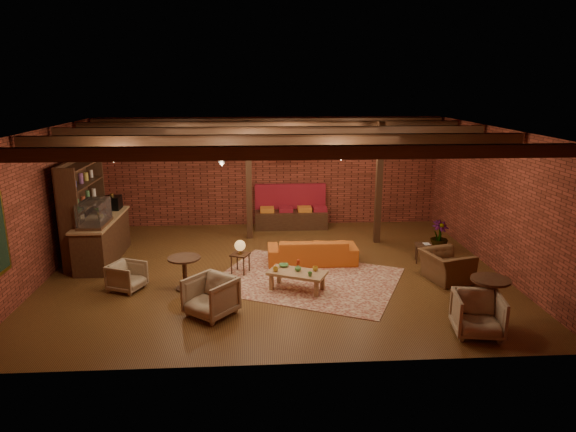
{
  "coord_description": "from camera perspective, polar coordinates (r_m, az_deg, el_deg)",
  "views": [
    {
      "loc": [
        -0.39,
        -10.99,
        4.19
      ],
      "look_at": [
        0.3,
        0.2,
        1.24
      ],
      "focal_mm": 32.0,
      "sensor_mm": 36.0,
      "label": 1
    }
  ],
  "objects": [
    {
      "name": "plant_counter",
      "position": [
        13.06,
        -19.5,
        0.74
      ],
      "size": [
        0.35,
        0.39,
        0.3
      ],
      "primitive_type": "imported",
      "color": "#337F33",
      "rests_on": "service_counter"
    },
    {
      "name": "round_table_left",
      "position": [
        10.83,
        -11.43,
        -5.65
      ],
      "size": [
        0.67,
        0.67,
        0.7
      ],
      "color": "#321810",
      "rests_on": "floor"
    },
    {
      "name": "side_table_book",
      "position": [
        12.62,
        14.84,
        -3.22
      ],
      "size": [
        0.47,
        0.47,
        0.46
      ],
      "rotation": [
        0.0,
        0.0,
        -0.23
      ],
      "color": "#321810",
      "rests_on": "floor"
    },
    {
      "name": "rug",
      "position": [
        11.27,
        2.06,
        -7.06
      ],
      "size": [
        4.65,
        4.21,
        0.01
      ],
      "primitive_type": "cube",
      "rotation": [
        0.0,
        0.0,
        -0.43
      ],
      "color": "maroon",
      "rests_on": "floor"
    },
    {
      "name": "service_counter",
      "position": [
        13.0,
        -20.0,
        -1.28
      ],
      "size": [
        0.8,
        2.5,
        1.6
      ],
      "primitive_type": null,
      "color": "#321810",
      "rests_on": "ground"
    },
    {
      "name": "armchair_far",
      "position": [
        9.39,
        20.36,
        -10.03
      ],
      "size": [
        0.89,
        0.85,
        0.8
      ],
      "primitive_type": "imported",
      "rotation": [
        0.0,
        0.0,
        -0.17
      ],
      "color": "tan",
      "rests_on": "floor"
    },
    {
      "name": "service_sign",
      "position": [
        14.25,
        0.46,
        7.32
      ],
      "size": [
        0.86,
        0.06,
        0.3
      ],
      "primitive_type": "cube",
      "color": "#F94C18",
      "rests_on": "ceiling"
    },
    {
      "name": "wall_left",
      "position": [
        12.2,
        -25.67,
        1.01
      ],
      "size": [
        0.02,
        8.0,
        3.2
      ],
      "primitive_type": "cube",
      "color": "maroon",
      "rests_on": "ground"
    },
    {
      "name": "armchair_right",
      "position": [
        11.59,
        17.2,
        -4.84
      ],
      "size": [
        0.88,
        1.13,
        0.87
      ],
      "primitive_type": "imported",
      "rotation": [
        0.0,
        0.0,
        1.83
      ],
      "color": "brown",
      "rests_on": "floor"
    },
    {
      "name": "plant_tall",
      "position": [
        13.33,
        16.7,
        1.09
      ],
      "size": [
        1.69,
        1.69,
        2.37
      ],
      "primitive_type": "imported",
      "rotation": [
        0.0,
        0.0,
        0.34
      ],
      "color": "#4C7F4C",
      "rests_on": "floor"
    },
    {
      "name": "banquette",
      "position": [
        15.04,
        0.33,
        0.54
      ],
      "size": [
        2.1,
        0.7,
        1.0
      ],
      "primitive_type": null,
      "color": "maroon",
      "rests_on": "ground"
    },
    {
      "name": "floor",
      "position": [
        11.77,
        -1.43,
        -6.11
      ],
      "size": [
        10.0,
        10.0,
        0.0
      ],
      "primitive_type": "plane",
      "color": "#3A1F0E",
      "rests_on": "ground"
    },
    {
      "name": "round_table_right",
      "position": [
        9.92,
        21.46,
        -7.93
      ],
      "size": [
        0.69,
        0.69,
        0.8
      ],
      "color": "#321810",
      "rests_on": "floor"
    },
    {
      "name": "ceiling_spotlights",
      "position": [
        11.08,
        -1.52,
        7.85
      ],
      "size": [
        6.4,
        4.4,
        0.28
      ],
      "primitive_type": null,
      "color": "black",
      "rests_on": "ceiling"
    },
    {
      "name": "armchair_a",
      "position": [
        11.14,
        -17.47,
        -6.29
      ],
      "size": [
        0.79,
        0.81,
        0.64
      ],
      "primitive_type": "imported",
      "rotation": [
        0.0,
        0.0,
        1.16
      ],
      "color": "tan",
      "rests_on": "floor"
    },
    {
      "name": "ceiling_pipe",
      "position": [
        12.67,
        -1.79,
        8.67
      ],
      "size": [
        9.6,
        0.12,
        0.12
      ],
      "primitive_type": "cylinder",
      "rotation": [
        0.0,
        1.57,
        0.0
      ],
      "color": "black",
      "rests_on": "ceiling"
    },
    {
      "name": "post_left",
      "position": [
        13.84,
        -4.37,
        3.91
      ],
      "size": [
        0.16,
        0.16,
        3.2
      ],
      "primitive_type": "cube",
      "color": "#321810",
      "rests_on": "ground"
    },
    {
      "name": "wall_back",
      "position": [
        15.22,
        -2.04,
        4.93
      ],
      "size": [
        10.0,
        0.02,
        3.2
      ],
      "primitive_type": "cube",
      "color": "maroon",
      "rests_on": "ground"
    },
    {
      "name": "coffee_table",
      "position": [
        10.62,
        0.98,
        -6.41
      ],
      "size": [
        1.31,
        1.02,
        0.65
      ],
      "rotation": [
        0.0,
        0.0,
        -0.44
      ],
      "color": "#8C6341",
      "rests_on": "floor"
    },
    {
      "name": "armchair_b",
      "position": [
        9.61,
        -8.59,
        -8.64
      ],
      "size": [
        1.07,
        1.07,
        0.81
      ],
      "primitive_type": "imported",
      "rotation": [
        0.0,
        0.0,
        -0.69
      ],
      "color": "tan",
      "rests_on": "floor"
    },
    {
      "name": "post_right",
      "position": [
        13.63,
        10.07,
        3.56
      ],
      "size": [
        0.16,
        0.16,
        3.2
      ],
      "primitive_type": "cube",
      "color": "#321810",
      "rests_on": "ground"
    },
    {
      "name": "wall_front",
      "position": [
        7.47,
        -0.34,
        -5.54
      ],
      "size": [
        10.0,
        0.02,
        3.2
      ],
      "primitive_type": "cube",
      "color": "maroon",
      "rests_on": "ground"
    },
    {
      "name": "wall_right",
      "position": [
        12.51,
        22.06,
        1.71
      ],
      "size": [
        0.02,
        8.0,
        3.2
      ],
      "primitive_type": "cube",
      "color": "maroon",
      "rests_on": "ground"
    },
    {
      "name": "shelving_hutch",
      "position": [
        13.12,
        -21.71,
        0.5
      ],
      "size": [
        0.52,
        2.0,
        2.4
      ],
      "primitive_type": null,
      "color": "#321810",
      "rests_on": "ground"
    },
    {
      "name": "sofa",
      "position": [
        12.17,
        2.71,
        -3.88
      ],
      "size": [
        2.1,
        0.83,
        0.61
      ],
      "primitive_type": "imported",
      "rotation": [
        0.0,
        0.0,
        3.14
      ],
      "color": "#B95419",
      "rests_on": "floor"
    },
    {
      "name": "ceiling_beams",
      "position": [
        11.06,
        -1.53,
        8.98
      ],
      "size": [
        9.8,
        6.4,
        0.22
      ],
      "primitive_type": null,
      "color": "#321810",
      "rests_on": "ceiling"
    },
    {
      "name": "side_table_lamp",
      "position": [
        11.5,
        -5.35,
        -3.57
      ],
      "size": [
        0.48,
        0.48,
        0.77
      ],
      "rotation": [
        0.0,
        0.0,
        -0.41
      ],
      "color": "#321810",
      "rests_on": "floor"
    },
    {
      "name": "ceiling",
      "position": [
        11.04,
        -1.54,
        9.6
      ],
      "size": [
        10.0,
        8.0,
        0.02
      ],
      "primitive_type": "cube",
      "color": "black",
      "rests_on": "wall_back"
    }
  ]
}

